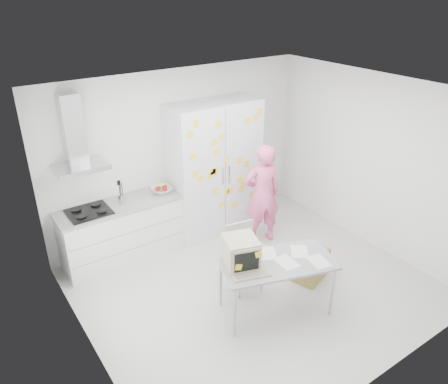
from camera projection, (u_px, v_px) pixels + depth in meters
floor at (254, 286)px, 6.14m from camera, size 4.50×4.00×0.02m
walls at (225, 181)px, 6.07m from camera, size 4.52×4.01×2.70m
ceiling at (261, 95)px, 4.95m from camera, size 4.50×4.00×0.02m
counter_run at (122, 230)px, 6.57m from camera, size 1.84×0.63×1.28m
range_hood at (75, 140)px, 5.79m from camera, size 0.70×0.48×1.01m
tall_cabinet at (214, 168)px, 7.12m from camera, size 1.50×0.68×2.20m
person at (262, 195)px, 6.85m from camera, size 0.69×0.55×1.67m
desk at (255, 257)px, 5.28m from camera, size 1.56×1.10×1.12m
chair at (243, 252)px, 5.93m from camera, size 0.49×0.49×0.95m
cardboard_box at (309, 264)px, 6.24m from camera, size 0.62×0.56×0.45m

